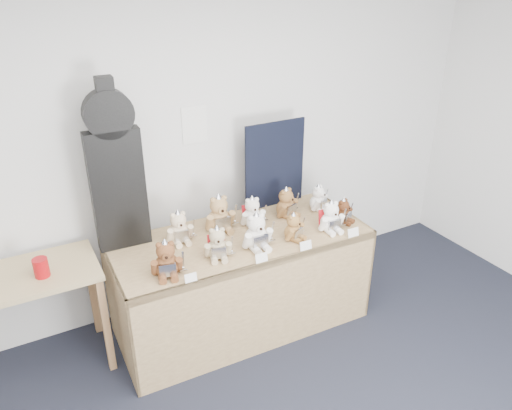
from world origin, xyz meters
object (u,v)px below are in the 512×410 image
teddy_front_far_right (331,218)px  teddy_back_left (179,229)px  guitar_case (116,169)px  teddy_front_right (294,228)px  side_table (24,291)px  teddy_front_left (218,244)px  teddy_back_right (286,204)px  teddy_front_end (343,212)px  red_cup (41,268)px  teddy_back_end (319,199)px  display_table (245,261)px  teddy_front_far_left (166,260)px  teddy_back_centre_left (219,215)px  teddy_back_centre_right (252,213)px  teddy_front_centre (257,233)px

teddy_front_far_right → teddy_back_left: 1.17m
guitar_case → teddy_front_right: guitar_case is taller
guitar_case → teddy_back_left: bearing=-20.9°
side_table → teddy_front_left: teddy_front_left is taller
teddy_back_right → teddy_front_end: bearing=-61.8°
red_cup → teddy_front_end: 2.28m
teddy_back_left → teddy_back_end: teddy_back_left is taller
guitar_case → teddy_back_end: (1.60, -0.21, -0.51)m
display_table → guitar_case: size_ratio=1.61×
teddy_front_far_left → teddy_front_far_right: size_ratio=1.05×
side_table → red_cup: 0.25m
teddy_front_right → teddy_back_right: bearing=43.7°
teddy_back_right → guitar_case: bearing=151.7°
display_table → teddy_back_left: bearing=153.8°
teddy_front_far_left → teddy_front_right: (1.01, 0.01, -0.02)m
teddy_back_centre_left → teddy_back_end: bearing=-1.8°
teddy_front_end → teddy_back_centre_right: size_ratio=0.84×
teddy_front_far_left → teddy_back_left: 0.45m
teddy_front_far_left → teddy_back_left: teddy_front_far_left is taller
side_table → teddy_back_end: bearing=-2.8°
teddy_front_centre → teddy_back_right: teddy_front_centre is taller
teddy_front_far_left → teddy_back_centre_left: size_ratio=0.89×
teddy_front_centre → teddy_back_left: bearing=144.3°
teddy_front_centre → teddy_back_centre_left: size_ratio=0.95×
teddy_front_right → teddy_back_end: teddy_back_end is taller
red_cup → teddy_back_end: size_ratio=0.54×
guitar_case → teddy_back_left: guitar_case is taller
guitar_case → teddy_back_centre_left: guitar_case is taller
teddy_front_right → red_cup: bearing=144.9°
teddy_front_right → teddy_back_centre_right: size_ratio=0.88×
display_table → teddy_back_centre_left: teddy_back_centre_left is taller
teddy_back_centre_left → display_table: bearing=-67.1°
side_table → teddy_back_right: 2.06m
teddy_front_end → teddy_back_right: teddy_back_right is taller
teddy_back_centre_right → teddy_back_end: bearing=5.5°
teddy_front_centre → teddy_front_far_right: teddy_front_centre is taller
teddy_front_end → red_cup: bearing=148.0°
teddy_front_far_right → teddy_back_centre_right: (-0.50, 0.37, -0.00)m
teddy_front_centre → teddy_back_centre_left: bearing=109.8°
teddy_front_left → teddy_front_far_right: size_ratio=0.97×
display_table → teddy_front_far_right: teddy_front_far_right is taller
teddy_front_left → teddy_front_right: bearing=13.0°
guitar_case → teddy_front_left: bearing=-40.9°
teddy_back_centre_right → teddy_front_left: bearing=-137.6°
teddy_front_left → teddy_back_right: 0.83m
teddy_front_far_left → teddy_back_right: teddy_front_far_left is taller
teddy_front_centre → teddy_back_left: size_ratio=1.11×
teddy_front_left → teddy_front_end: size_ratio=1.19×
side_table → teddy_front_left: 1.36m
teddy_back_left → teddy_back_centre_left: 0.34m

